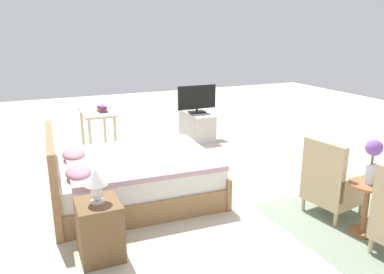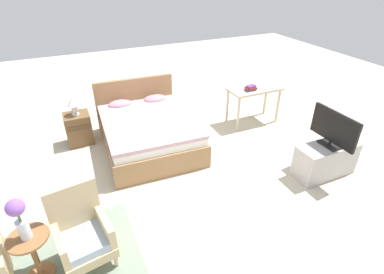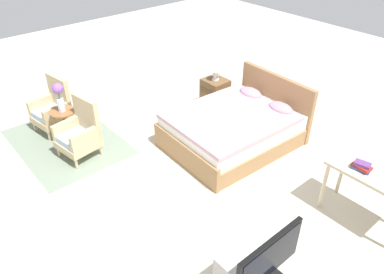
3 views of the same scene
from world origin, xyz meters
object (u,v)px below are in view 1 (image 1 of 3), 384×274
object	(u,v)px
armchair_by_window_right	(331,184)
nightstand	(100,230)
side_table	(366,202)
vanity_desk	(97,117)
tv_flatscreen	(197,99)
book_stack	(102,109)
flower_vase	(373,157)
table_lamp	(96,181)
tv_stand	(197,125)
bed	(131,178)

from	to	relation	value
armchair_by_window_right	nightstand	world-z (taller)	armchair_by_window_right
side_table	vanity_desk	xyz separation A→B (m)	(4.05, 2.07, 0.27)
side_table	nightstand	world-z (taller)	side_table
tv_flatscreen	book_stack	distance (m)	1.89
flower_vase	tv_flatscreen	bearing A→B (deg)	1.54
nightstand	vanity_desk	bearing A→B (deg)	-10.03
flower_vase	tv_flatscreen	world-z (taller)	tv_flatscreen
table_lamp	tv_flatscreen	bearing A→B (deg)	-37.17
armchair_by_window_right	book_stack	bearing A→B (deg)	29.90
tv_flatscreen	tv_stand	bearing A→B (deg)	-179.84
armchair_by_window_right	side_table	bearing A→B (deg)	-176.94
side_table	flower_vase	distance (m)	0.51
bed	book_stack	bearing A→B (deg)	-1.73
tv_flatscreen	bed	bearing A→B (deg)	139.15
flower_vase	vanity_desk	bearing A→B (deg)	27.01
bed	vanity_desk	bearing A→B (deg)	0.27
tv_flatscreen	vanity_desk	xyz separation A→B (m)	(-0.02, 1.96, -0.18)
flower_vase	tv_stand	bearing A→B (deg)	1.54
tv_flatscreen	book_stack	world-z (taller)	tv_flatscreen
nightstand	book_stack	world-z (taller)	book_stack
bed	table_lamp	distance (m)	1.35
nightstand	table_lamp	xyz separation A→B (m)	(-0.00, 0.00, 0.50)
flower_vase	nightstand	size ratio (longest dim) A/B	0.84
bed	side_table	bearing A→B (deg)	-131.57
side_table	flower_vase	xyz separation A→B (m)	(0.00, 0.00, 0.51)
flower_vase	tv_stand	size ratio (longest dim) A/B	0.50
table_lamp	tv_stand	xyz separation A→B (m)	(3.36, -2.55, -0.52)
bed	table_lamp	xyz separation A→B (m)	(-1.11, 0.60, 0.48)
bed	tv_flatscreen	bearing A→B (deg)	-40.85
book_stack	flower_vase	bearing A→B (deg)	-152.98
tv_stand	tv_flatscreen	world-z (taller)	tv_flatscreen
tv_stand	book_stack	distance (m)	1.96
armchair_by_window_right	book_stack	size ratio (longest dim) A/B	4.01
nightstand	armchair_by_window_right	bearing A→B (deg)	-94.94
nightstand	tv_flatscreen	xyz separation A→B (m)	(3.36, -2.55, 0.52)
nightstand	vanity_desk	xyz separation A→B (m)	(3.34, -0.59, 0.34)
bed	table_lamp	world-z (taller)	bed
table_lamp	book_stack	size ratio (longest dim) A/B	1.44
table_lamp	tv_flatscreen	world-z (taller)	tv_flatscreen
tv_flatscreen	table_lamp	bearing A→B (deg)	142.83
tv_flatscreen	nightstand	bearing A→B (deg)	142.83
bed	side_table	distance (m)	2.75
table_lamp	tv_stand	distance (m)	4.25
armchair_by_window_right	flower_vase	bearing A→B (deg)	-176.94
table_lamp	bed	bearing A→B (deg)	-28.49
flower_vase	table_lamp	xyz separation A→B (m)	(0.71, 2.66, -0.09)
armchair_by_window_right	table_lamp	distance (m)	2.67
bed	armchair_by_window_right	size ratio (longest dim) A/B	2.25
tv_stand	flower_vase	bearing A→B (deg)	-178.46
armchair_by_window_right	tv_flatscreen	xyz separation A→B (m)	(3.59, 0.08, 0.42)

